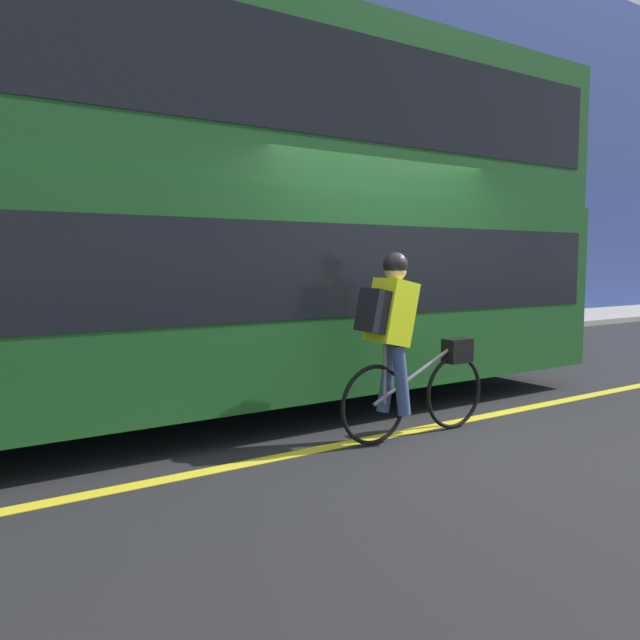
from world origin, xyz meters
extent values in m
plane|color=#232326|center=(0.00, 0.00, 0.00)|extent=(80.00, 80.00, 0.00)
cube|color=yellow|center=(0.00, 0.19, 0.00)|extent=(50.00, 0.14, 0.01)
cube|color=#A8A399|center=(0.00, 6.03, 0.06)|extent=(60.00, 2.44, 0.13)
cube|color=#33478C|center=(0.00, 7.40, 4.70)|extent=(60.00, 0.30, 9.39)
cylinder|color=black|center=(1.32, 1.74, 0.49)|extent=(0.98, 0.30, 0.98)
cube|color=#194C1E|center=(-1.54, 1.74, 1.24)|extent=(9.23, 2.42, 1.88)
cube|color=black|center=(-1.54, 1.74, 1.46)|extent=(8.86, 2.44, 0.83)
cube|color=#194C1E|center=(-1.54, 1.74, 3.00)|extent=(9.23, 2.33, 1.65)
cube|color=black|center=(-1.54, 1.74, 3.09)|extent=(8.86, 2.35, 0.93)
torus|color=black|center=(0.39, 0.05, 0.34)|extent=(0.68, 0.04, 0.68)
torus|color=black|center=(-0.55, 0.05, 0.34)|extent=(0.68, 0.04, 0.68)
cylinder|color=slate|center=(-0.08, 0.05, 0.56)|extent=(0.95, 0.03, 0.47)
cylinder|color=slate|center=(-0.44, 0.05, 0.59)|extent=(0.03, 0.03, 0.50)
cube|color=black|center=(0.42, 0.05, 0.72)|extent=(0.26, 0.16, 0.22)
cube|color=#D8EA19|center=(-0.37, 0.05, 1.11)|extent=(0.37, 0.32, 0.58)
cube|color=black|center=(-0.57, 0.05, 1.13)|extent=(0.21, 0.26, 0.38)
cylinder|color=#384C7A|center=(-0.33, 0.14, 0.54)|extent=(0.21, 0.11, 0.61)
cylinder|color=#384C7A|center=(-0.33, -0.04, 0.54)|extent=(0.19, 0.11, 0.61)
sphere|color=tan|center=(-0.33, 0.05, 1.47)|extent=(0.19, 0.19, 0.19)
sphere|color=black|center=(-0.33, 0.05, 1.51)|extent=(0.21, 0.21, 0.21)
camera|label=1|loc=(-3.76, -3.99, 1.54)|focal=35.00mm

